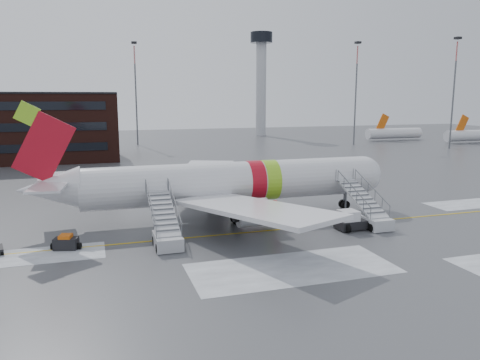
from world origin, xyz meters
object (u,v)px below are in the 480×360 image
object	(u,v)px
pushback_tug	(352,221)
baggage_tractor	(66,243)
airliner	(224,183)
airstair_aft	(166,232)
airstair_fwd	(370,214)

from	to	relation	value
pushback_tug	baggage_tractor	size ratio (longest dim) A/B	1.31
pushback_tug	airliner	bearing A→B (deg)	143.42
airstair_aft	pushback_tug	bearing A→B (deg)	-2.03
airliner	baggage_tractor	size ratio (longest dim) A/B	14.94
airstair_fwd	airstair_aft	bearing A→B (deg)	180.00
airliner	pushback_tug	bearing A→B (deg)	-36.58
baggage_tractor	pushback_tug	bearing A→B (deg)	-4.18
pushback_tug	airstair_aft	bearing A→B (deg)	177.97
airstair_fwd	baggage_tractor	size ratio (longest dim) A/B	3.28
airliner	pushback_tug	world-z (taller)	airliner
pushback_tug	baggage_tractor	distance (m)	23.65
airstair_fwd	airstair_aft	distance (m)	18.32
airstair_aft	airstair_fwd	bearing A→B (deg)	0.00
airstair_fwd	baggage_tractor	distance (m)	25.80
airstair_fwd	airstair_aft	world-z (taller)	same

